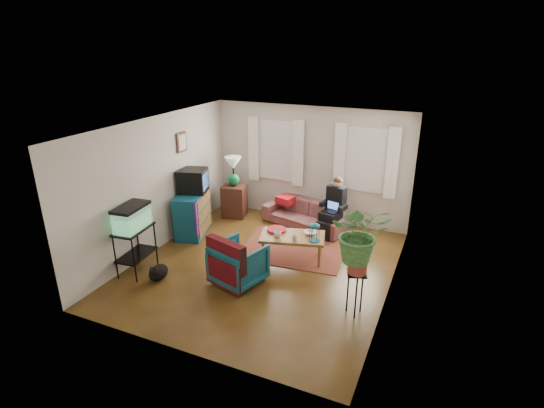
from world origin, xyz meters
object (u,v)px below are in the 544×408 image
at_px(side_table, 234,201).
at_px(coffee_table, 292,247).
at_px(armchair, 239,261).
at_px(plant_stand, 355,293).
at_px(sofa, 306,210).
at_px(dresser, 193,213).
at_px(aquarium_stand, 136,250).

bearing_deg(side_table, coffee_table, -35.48).
bearing_deg(armchair, plant_stand, -166.77).
distance_m(sofa, coffee_table, 1.58).
height_order(dresser, armchair, dresser).
xyz_separation_m(dresser, plant_stand, (3.86, -1.45, -0.10)).
bearing_deg(dresser, armchair, -53.09).
bearing_deg(sofa, dresser, -133.14).
xyz_separation_m(sofa, plant_stand, (1.77, -2.79, -0.02)).
bearing_deg(side_table, plant_stand, -37.32).
bearing_deg(plant_stand, coffee_table, 140.30).
relative_size(aquarium_stand, armchair, 1.06).
bearing_deg(dresser, sofa, 16.08).
bearing_deg(coffee_table, aquarium_stand, -162.12).
relative_size(dresser, plant_stand, 1.42).
bearing_deg(sofa, side_table, -162.29).
relative_size(dresser, armchair, 1.29).
bearing_deg(sofa, plant_stand, -43.33).
bearing_deg(aquarium_stand, plant_stand, -1.28).
relative_size(sofa, side_table, 2.55).
relative_size(side_table, dresser, 0.74).
relative_size(sofa, dresser, 1.89).
xyz_separation_m(sofa, armchair, (-0.26, -2.69, 0.02)).
bearing_deg(armchair, side_table, -43.97).
relative_size(aquarium_stand, coffee_table, 0.71).
bearing_deg(sofa, armchair, -81.23).
height_order(aquarium_stand, armchair, aquarium_stand).
bearing_deg(sofa, aquarium_stand, -109.78).
relative_size(armchair, coffee_table, 0.67).
bearing_deg(armchair, aquarium_stand, 28.85).
xyz_separation_m(dresser, armchair, (1.83, -1.35, -0.06)).
distance_m(aquarium_stand, coffee_table, 2.85).
distance_m(dresser, plant_stand, 4.12).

